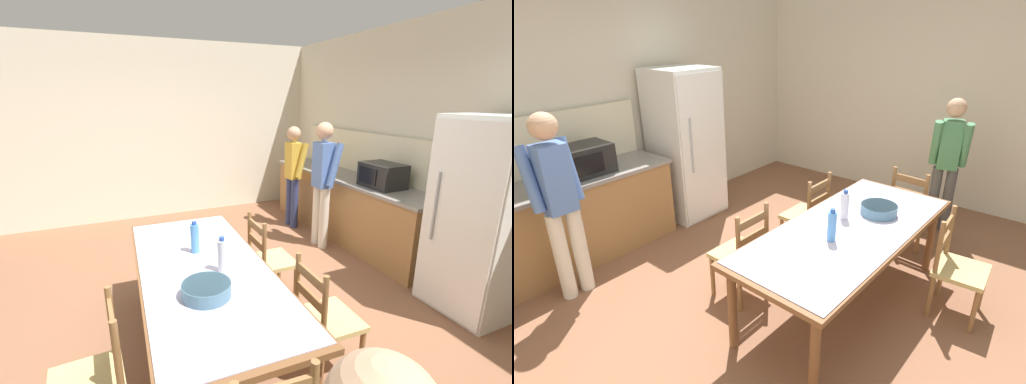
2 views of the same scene
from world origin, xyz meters
The scene contains 16 objects.
ground_plane centered at (0.00, 0.00, 0.00)m, with size 8.32×8.32×0.00m, color brown.
wall_back centered at (0.00, 2.66, 1.45)m, with size 6.52×0.12×2.90m, color beige.
wall_left centered at (-3.26, 0.00, 1.45)m, with size 0.12×5.20×2.90m, color beige.
kitchen_counter centered at (-1.15, 2.23, 0.46)m, with size 3.02×0.66×0.91m.
counter_splashback centered at (-1.15, 2.54, 1.21)m, with size 2.98×0.03×0.60m, color beige.
refrigerator centered at (0.82, 2.19, 0.93)m, with size 0.72×0.73×1.86m.
microwave centered at (-0.48, 2.21, 1.06)m, with size 0.50×0.39×0.30m.
dining_table centered at (0.40, -0.33, 0.69)m, with size 2.25×1.01×0.76m.
bottle_near_centre centered at (0.13, -0.32, 0.89)m, with size 0.07×0.07×0.27m.
bottle_off_centre centered at (0.52, -0.22, 0.89)m, with size 0.07×0.07×0.27m.
serving_bowl centered at (0.79, -0.41, 0.81)m, with size 0.32×0.32×0.09m.
chair_side_far_left centered at (-0.07, 0.45, 0.44)m, with size 0.43×0.41×0.91m.
chair_side_far_right centered at (0.93, 0.42, 0.44)m, with size 0.43×0.41×0.91m.
chair_side_near_right centered at (0.87, -1.11, 0.44)m, with size 0.44×0.42×0.91m.
person_at_sink centered at (-1.82, 1.71, 0.89)m, with size 0.40×0.27×1.58m.
person_at_counter centered at (-1.00, 1.69, 0.95)m, with size 0.42×0.29×1.69m.
Camera 1 is at (2.69, -0.90, 1.99)m, focal length 24.00 mm.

